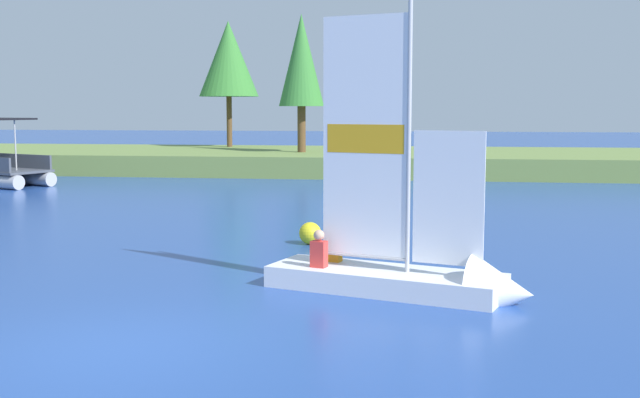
{
  "coord_description": "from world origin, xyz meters",
  "views": [
    {
      "loc": [
        4.25,
        -10.01,
        3.32
      ],
      "look_at": [
        1.74,
        7.96,
        1.2
      ],
      "focal_mm": 44.06,
      "sensor_mm": 36.0,
      "label": 1
    }
  ],
  "objects_px": {
    "shoreline_tree_midleft": "(229,59)",
    "channel_buoy": "(310,233)",
    "shoreline_tree_centre": "(301,61)",
    "sailboat": "(426,273)"
  },
  "relations": [
    {
      "from": "shoreline_tree_midleft",
      "to": "shoreline_tree_centre",
      "type": "xyz_separation_m",
      "value": [
        5.06,
        -4.78,
        -0.44
      ]
    },
    {
      "from": "sailboat",
      "to": "channel_buoy",
      "type": "bearing_deg",
      "value": 137.9
    },
    {
      "from": "shoreline_tree_centre",
      "to": "channel_buoy",
      "type": "distance_m",
      "value": 22.42
    },
    {
      "from": "shoreline_tree_centre",
      "to": "sailboat",
      "type": "height_order",
      "value": "shoreline_tree_centre"
    },
    {
      "from": "channel_buoy",
      "to": "shoreline_tree_centre",
      "type": "bearing_deg",
      "value": 99.81
    },
    {
      "from": "shoreline_tree_midleft",
      "to": "channel_buoy",
      "type": "height_order",
      "value": "shoreline_tree_midleft"
    },
    {
      "from": "shoreline_tree_centre",
      "to": "sailboat",
      "type": "relative_size",
      "value": 1.19
    },
    {
      "from": "shoreline_tree_midleft",
      "to": "channel_buoy",
      "type": "xyz_separation_m",
      "value": [
        8.77,
        -26.22,
        -5.84
      ]
    },
    {
      "from": "sailboat",
      "to": "channel_buoy",
      "type": "xyz_separation_m",
      "value": [
        -2.83,
        4.9,
        -0.13
      ]
    },
    {
      "from": "shoreline_tree_midleft",
      "to": "channel_buoy",
      "type": "relative_size",
      "value": 13.4
    }
  ]
}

